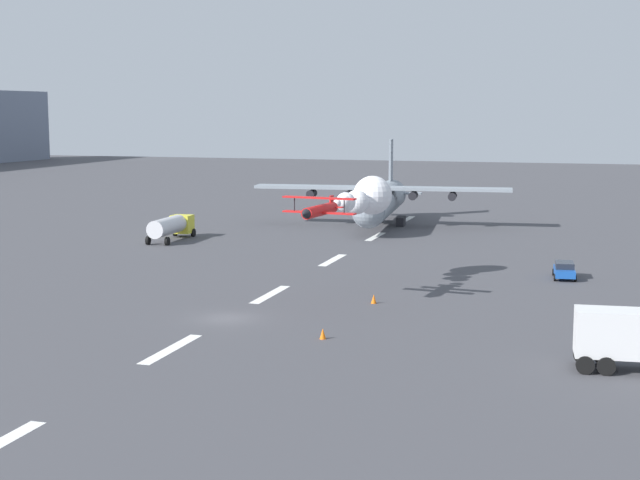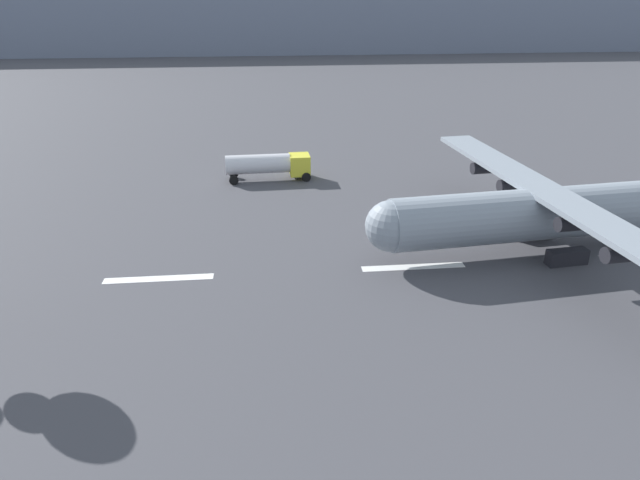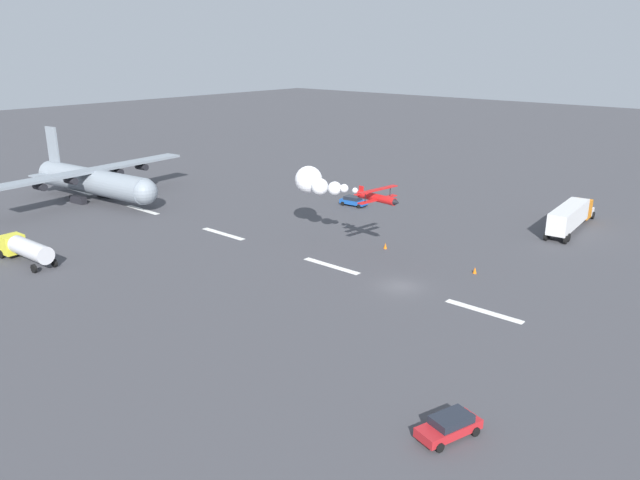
# 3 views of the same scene
# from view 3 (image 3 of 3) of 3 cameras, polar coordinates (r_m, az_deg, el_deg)

# --- Properties ---
(ground_plane) EXTENTS (440.00, 440.00, 0.00)m
(ground_plane) POSITION_cam_3_polar(r_m,az_deg,el_deg) (65.45, 7.54, -4.34)
(ground_plane) COLOR #424247
(ground_plane) RESTS_ON ground
(runway_stripe_4) EXTENTS (8.00, 0.90, 0.01)m
(runway_stripe_4) POSITION_cam_3_polar(r_m,az_deg,el_deg) (61.18, 15.08, -6.45)
(runway_stripe_4) COLOR white
(runway_stripe_4) RESTS_ON ground
(runway_stripe_5) EXTENTS (8.00, 0.90, 0.01)m
(runway_stripe_5) POSITION_cam_3_polar(r_m,az_deg,el_deg) (70.77, 1.07, -2.44)
(runway_stripe_5) COLOR white
(runway_stripe_5) RESTS_ON ground
(runway_stripe_6) EXTENTS (8.00, 0.90, 0.01)m
(runway_stripe_6) POSITION_cam_3_polar(r_m,az_deg,el_deg) (83.73, -9.05, 0.58)
(runway_stripe_6) COLOR white
(runway_stripe_6) RESTS_ON ground
(runway_stripe_7) EXTENTS (8.00, 0.90, 0.01)m
(runway_stripe_7) POSITION_cam_3_polar(r_m,az_deg,el_deg) (98.75, -16.29, 2.73)
(runway_stripe_7) COLOR white
(runway_stripe_7) RESTS_ON ground
(runway_stripe_8) EXTENTS (8.00, 0.90, 0.01)m
(runway_stripe_8) POSITION_cam_3_polar(r_m,az_deg,el_deg) (115.01, -21.56, 4.27)
(runway_stripe_8) COLOR white
(runway_stripe_8) RESTS_ON ground
(cargo_transport_plane) EXTENTS (27.12, 34.67, 11.34)m
(cargo_transport_plane) POSITION_cam_3_polar(r_m,az_deg,el_deg) (105.15, -20.06, 5.19)
(cargo_transport_plane) COLOR gray
(cargo_transport_plane) RESTS_ON ground
(stunt_biplane_red) EXTENTS (17.12, 6.33, 3.56)m
(stunt_biplane_red) POSITION_cam_3_polar(r_m,az_deg,el_deg) (78.18, -0.41, 5.39)
(stunt_biplane_red) COLOR red
(semi_truck_orange) EXTENTS (4.22, 15.92, 3.70)m
(semi_truck_orange) POSITION_cam_3_polar(r_m,az_deg,el_deg) (90.68, 22.45, 2.17)
(semi_truck_orange) COLOR silver
(semi_truck_orange) RESTS_ON ground
(fuel_tanker_truck) EXTENTS (9.28, 3.06, 2.90)m
(fuel_tanker_truck) POSITION_cam_3_polar(r_m,az_deg,el_deg) (79.24, -25.85, -0.72)
(fuel_tanker_truck) COLOR yellow
(fuel_tanker_truck) RESTS_ON ground
(followme_car_yellow) EXTENTS (4.48, 2.37, 1.52)m
(followme_car_yellow) POSITION_cam_3_polar(r_m,az_deg,el_deg) (97.22, 3.15, 3.69)
(followme_car_yellow) COLOR #194CA5
(followme_car_yellow) RESTS_ON ground
(airport_staff_sedan) EXTENTS (3.04, 4.82, 1.52)m
(airport_staff_sedan) POSITION_cam_3_polar(r_m,az_deg,el_deg) (42.39, 12.03, -16.63)
(airport_staff_sedan) COLOR #B21E23
(airport_staff_sedan) RESTS_ON ground
(traffic_cone_near) EXTENTS (0.44, 0.44, 0.75)m
(traffic_cone_near) POSITION_cam_3_polar(r_m,az_deg,el_deg) (70.56, 14.30, -2.76)
(traffic_cone_near) COLOR orange
(traffic_cone_near) RESTS_ON ground
(traffic_cone_far) EXTENTS (0.44, 0.44, 0.75)m
(traffic_cone_far) POSITION_cam_3_polar(r_m,az_deg,el_deg) (77.01, 6.14, -0.55)
(traffic_cone_far) COLOR orange
(traffic_cone_far) RESTS_ON ground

